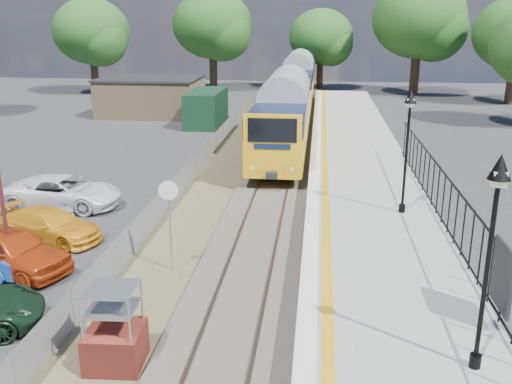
# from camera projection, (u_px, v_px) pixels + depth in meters

# --- Properties ---
(ground) EXTENTS (120.00, 120.00, 0.00)m
(ground) POSITION_uv_depth(u_px,v_px,m) (241.00, 301.00, 16.62)
(ground) COLOR #2D2D30
(ground) RESTS_ON ground
(track_bed) EXTENTS (5.90, 80.00, 0.29)m
(track_bed) POSITION_uv_depth(u_px,v_px,m) (260.00, 198.00, 25.83)
(track_bed) COLOR #473F38
(track_bed) RESTS_ON ground
(platform) EXTENTS (5.00, 70.00, 0.90)m
(platform) POSITION_uv_depth(u_px,v_px,m) (367.00, 206.00, 23.64)
(platform) COLOR gray
(platform) RESTS_ON ground
(platform_edge) EXTENTS (0.90, 70.00, 0.01)m
(platform_edge) POSITION_uv_depth(u_px,v_px,m) (318.00, 193.00, 23.72)
(platform_edge) COLOR silver
(platform_edge) RESTS_ON platform
(victorian_lamp_south) EXTENTS (0.44, 0.44, 4.60)m
(victorian_lamp_south) POSITION_uv_depth(u_px,v_px,m) (494.00, 214.00, 10.97)
(victorian_lamp_south) COLOR black
(victorian_lamp_south) RESTS_ON platform
(victorian_lamp_north) EXTENTS (0.44, 0.44, 4.60)m
(victorian_lamp_north) POSITION_uv_depth(u_px,v_px,m) (409.00, 123.00, 20.49)
(victorian_lamp_north) COLOR black
(victorian_lamp_north) RESTS_ON platform
(palisade_fence) EXTENTS (0.12, 26.00, 2.00)m
(palisade_fence) POSITION_uv_depth(u_px,v_px,m) (461.00, 224.00, 17.51)
(palisade_fence) COLOR black
(palisade_fence) RESTS_ON platform
(wire_fence) EXTENTS (0.06, 52.00, 1.20)m
(wire_fence) POSITION_uv_depth(u_px,v_px,m) (190.00, 171.00, 28.28)
(wire_fence) COLOR #999EA3
(wire_fence) RESTS_ON ground
(outbuilding) EXTENTS (10.80, 10.10, 3.12)m
(outbuilding) POSITION_uv_depth(u_px,v_px,m) (161.00, 98.00, 46.97)
(outbuilding) COLOR #9C8258
(outbuilding) RESTS_ON ground
(tree_line) EXTENTS (56.80, 43.80, 11.88)m
(tree_line) POSITION_uv_depth(u_px,v_px,m) (315.00, 32.00, 54.42)
(tree_line) COLOR #332319
(tree_line) RESTS_ON ground
(train) EXTENTS (2.82, 40.83, 3.51)m
(train) POSITION_uv_depth(u_px,v_px,m) (294.00, 90.00, 45.41)
(train) COLOR gold
(train) RESTS_ON ground
(brick_plinth) EXTENTS (1.34, 1.34, 2.07)m
(brick_plinth) POSITION_uv_depth(u_px,v_px,m) (114.00, 329.00, 13.25)
(brick_plinth) COLOR maroon
(brick_plinth) RESTS_ON ground
(speed_sign) EXTENTS (0.63, 0.10, 3.10)m
(speed_sign) POSITION_uv_depth(u_px,v_px,m) (169.00, 210.00, 17.88)
(speed_sign) COLOR #999EA3
(speed_sign) RESTS_ON ground
(car_red) EXTENTS (4.65, 3.14, 1.47)m
(car_red) POSITION_uv_depth(u_px,v_px,m) (10.00, 250.00, 18.37)
(car_red) COLOR #B43810
(car_red) RESTS_ON ground
(car_yellow) EXTENTS (4.41, 2.80, 1.19)m
(car_yellow) POSITION_uv_depth(u_px,v_px,m) (50.00, 225.00, 21.02)
(car_yellow) COLOR orange
(car_yellow) RESTS_ON ground
(car_white) EXTENTS (5.13, 2.64, 1.38)m
(car_white) POSITION_uv_depth(u_px,v_px,m) (63.00, 192.00, 24.63)
(car_white) COLOR white
(car_white) RESTS_ON ground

